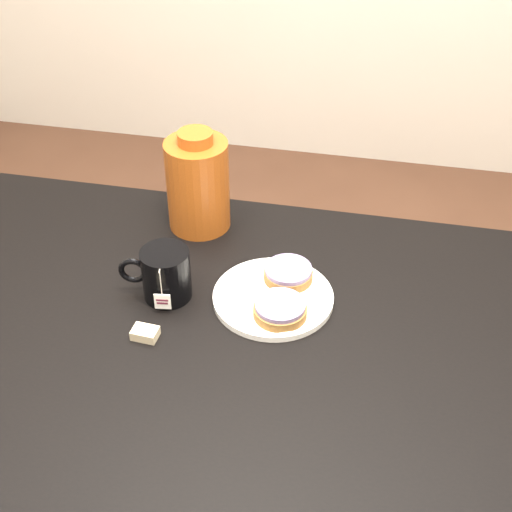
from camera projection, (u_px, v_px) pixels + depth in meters
name	position (u px, v px, depth m)	size (l,w,h in m)	color
table	(251.00, 382.00, 1.28)	(1.40, 0.90, 0.75)	black
plate	(273.00, 297.00, 1.32)	(0.22, 0.22, 0.02)	white
bagel_back	(288.00, 273.00, 1.35)	(0.10, 0.10, 0.03)	brown
bagel_front	(280.00, 309.00, 1.27)	(0.13, 0.13, 0.03)	brown
mug	(165.00, 274.00, 1.31)	(0.14, 0.10, 0.10)	black
teabag_pouch	(145.00, 333.00, 1.24)	(0.04, 0.03, 0.02)	#C6B793
bagel_package	(198.00, 183.00, 1.46)	(0.17, 0.17, 0.22)	#6B2C0E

